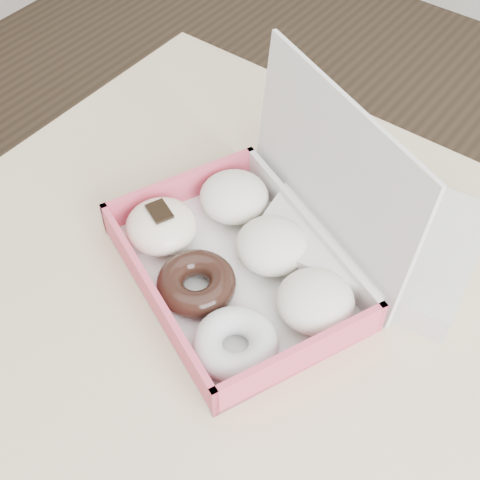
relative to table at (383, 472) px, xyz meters
The scene contains 3 objects.
table is the anchor object (origin of this frame).
donut_box 0.27m from the table, 161.82° to the left, with size 0.34×0.32×0.20m.
newspapers 0.26m from the table, 125.78° to the left, with size 0.23×0.19×0.04m, color white.
Camera 1 is at (0.04, -0.30, 1.34)m, focal length 50.00 mm.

